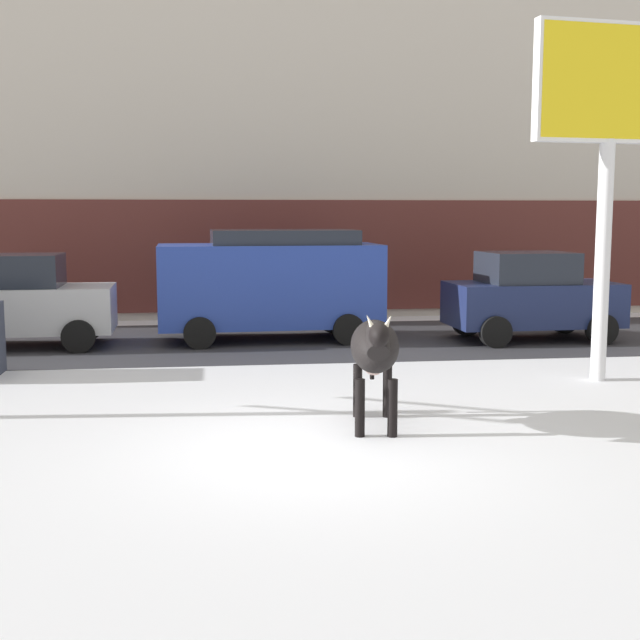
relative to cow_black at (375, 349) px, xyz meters
name	(u,v)px	position (x,y,z in m)	size (l,w,h in m)	color
ground_plane	(315,449)	(-0.85, -0.85, -0.99)	(120.00, 120.00, 0.00)	white
road_strip	(268,341)	(-0.85, 7.30, -0.99)	(60.00, 5.60, 0.01)	#333338
building_facade	(251,76)	(-0.85, 14.09, 5.49)	(44.00, 6.10, 13.00)	beige
cow_black	(375,349)	(0.00, 0.00, 0.00)	(0.80, 1.93, 1.54)	black
billboard	(610,105)	(4.13, 2.48, 3.32)	(2.53, 0.49, 5.56)	silver
car_silver_hatchback	(22,301)	(-5.76, 7.06, -0.07)	(3.56, 2.03, 1.86)	#B7BABF
car_blue_van	(271,281)	(-0.78, 7.43, 0.25)	(4.67, 2.26, 2.32)	#233D9E
car_navy_hatchback	(531,296)	(4.65, 6.72, -0.07)	(3.56, 2.03, 1.86)	#19234C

